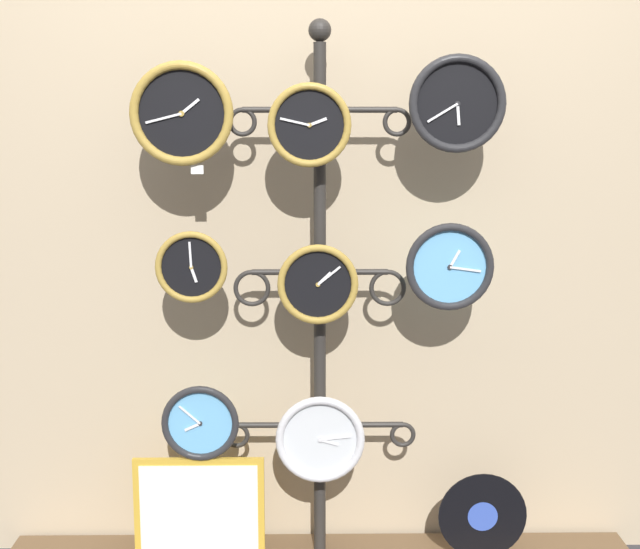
# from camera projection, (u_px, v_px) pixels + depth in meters

# --- Properties ---
(shop_wall) EXTENTS (4.40, 0.04, 2.80)m
(shop_wall) POSITION_uv_depth(u_px,v_px,m) (319.00, 168.00, 3.09)
(shop_wall) COLOR tan
(shop_wall) RESTS_ON ground_plane
(display_stand) EXTENTS (0.67, 0.41, 1.88)m
(display_stand) POSITION_uv_depth(u_px,v_px,m) (320.00, 396.00, 3.06)
(display_stand) COLOR #282623
(display_stand) RESTS_ON ground_plane
(clock_top_left) EXTENTS (0.33, 0.04, 0.33)m
(clock_top_left) POSITION_uv_depth(u_px,v_px,m) (182.00, 114.00, 2.80)
(clock_top_left) COLOR black
(clock_top_center) EXTENTS (0.27, 0.04, 0.27)m
(clock_top_center) POSITION_uv_depth(u_px,v_px,m) (309.00, 125.00, 2.81)
(clock_top_center) COLOR black
(clock_top_right) EXTENTS (0.31, 0.04, 0.31)m
(clock_top_right) POSITION_uv_depth(u_px,v_px,m) (457.00, 104.00, 2.81)
(clock_top_right) COLOR black
(clock_middle_left) EXTENTS (0.24, 0.04, 0.24)m
(clock_middle_left) POSITION_uv_depth(u_px,v_px,m) (192.00, 267.00, 2.88)
(clock_middle_left) COLOR black
(clock_middle_center) EXTENTS (0.27, 0.04, 0.27)m
(clock_middle_center) POSITION_uv_depth(u_px,v_px,m) (318.00, 284.00, 2.91)
(clock_middle_center) COLOR black
(clock_middle_right) EXTENTS (0.29, 0.04, 0.29)m
(clock_middle_right) POSITION_uv_depth(u_px,v_px,m) (450.00, 267.00, 2.89)
(clock_middle_right) COLOR #60A8DB
(clock_bottom_left) EXTENTS (0.26, 0.04, 0.26)m
(clock_bottom_left) POSITION_uv_depth(u_px,v_px,m) (200.00, 423.00, 2.99)
(clock_bottom_left) COLOR #60A8DB
(clock_bottom_center) EXTENTS (0.30, 0.04, 0.30)m
(clock_bottom_center) POSITION_uv_depth(u_px,v_px,m) (319.00, 439.00, 2.98)
(clock_bottom_center) COLOR silver
(vinyl_record) EXTENTS (0.31, 0.01, 0.31)m
(vinyl_record) POSITION_uv_depth(u_px,v_px,m) (482.00, 516.00, 3.07)
(vinyl_record) COLOR black
(vinyl_record) RESTS_ON low_shelf
(picture_frame) EXTENTS (0.45, 0.02, 0.37)m
(picture_frame) POSITION_uv_depth(u_px,v_px,m) (199.00, 510.00, 3.05)
(picture_frame) COLOR gold
(picture_frame) RESTS_ON low_shelf
(price_tag_upper) EXTENTS (0.04, 0.00, 0.03)m
(price_tag_upper) POSITION_uv_depth(u_px,v_px,m) (197.00, 170.00, 2.83)
(price_tag_upper) COLOR white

